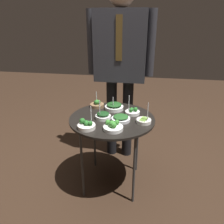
% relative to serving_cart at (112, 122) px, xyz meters
% --- Properties ---
extents(ground_plane, '(8.00, 8.00, 0.00)m').
position_rel_serving_cart_xyz_m(ground_plane, '(0.00, 0.00, -0.61)').
color(ground_plane, black).
extents(serving_cart, '(0.70, 0.70, 0.65)m').
position_rel_serving_cart_xyz_m(serving_cart, '(0.00, 0.00, 0.00)').
color(serving_cart, black).
rests_on(serving_cart, ground_plane).
extents(bowl_broccoli_mid_left, '(0.12, 0.12, 0.16)m').
position_rel_serving_cart_xyz_m(bowl_broccoli_mid_left, '(0.16, 0.10, 0.06)').
color(bowl_broccoli_mid_left, white).
rests_on(bowl_broccoli_mid_left, serving_cart).
extents(bowl_spinach_far_rim, '(0.15, 0.15, 0.05)m').
position_rel_serving_cart_xyz_m(bowl_spinach_far_rim, '(0.08, -0.05, 0.06)').
color(bowl_spinach_far_rim, silver).
rests_on(bowl_spinach_far_rim, serving_cart).
extents(bowl_broccoli_back_right, '(0.13, 0.13, 0.17)m').
position_rel_serving_cart_xyz_m(bowl_broccoli_back_right, '(-0.15, -0.22, 0.07)').
color(bowl_broccoli_back_right, silver).
rests_on(bowl_broccoli_back_right, serving_cart).
extents(bowl_broccoli_center, '(0.13, 0.13, 0.13)m').
position_rel_serving_cart_xyz_m(bowl_broccoli_center, '(-0.17, 0.21, 0.07)').
color(bowl_broccoli_center, brown).
rests_on(bowl_broccoli_center, serving_cart).
extents(bowl_spinach_front_right, '(0.12, 0.12, 0.17)m').
position_rel_serving_cart_xyz_m(bowl_spinach_front_right, '(-0.07, -0.03, 0.07)').
color(bowl_spinach_front_right, white).
rests_on(bowl_spinach_front_right, serving_cart).
extents(bowl_spinach_front_center, '(0.16, 0.16, 0.13)m').
position_rel_serving_cart_xyz_m(bowl_spinach_front_center, '(-0.01, 0.18, 0.07)').
color(bowl_spinach_front_center, white).
rests_on(bowl_spinach_front_center, serving_cart).
extents(bowl_asparagus_mid_right, '(0.11, 0.11, 0.17)m').
position_rel_serving_cart_xyz_m(bowl_asparagus_mid_right, '(0.26, -0.05, 0.06)').
color(bowl_asparagus_mid_right, silver).
rests_on(bowl_asparagus_mid_right, serving_cart).
extents(bowl_broccoli_front_left, '(0.14, 0.14, 0.07)m').
position_rel_serving_cart_xyz_m(bowl_broccoli_front_left, '(0.04, -0.20, 0.07)').
color(bowl_broccoli_front_left, white).
rests_on(bowl_broccoli_front_left, serving_cart).
extents(waiter_figure, '(0.63, 0.24, 1.71)m').
position_rel_serving_cart_xyz_m(waiter_figure, '(-0.00, 0.48, 0.47)').
color(waiter_figure, black).
rests_on(waiter_figure, ground_plane).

